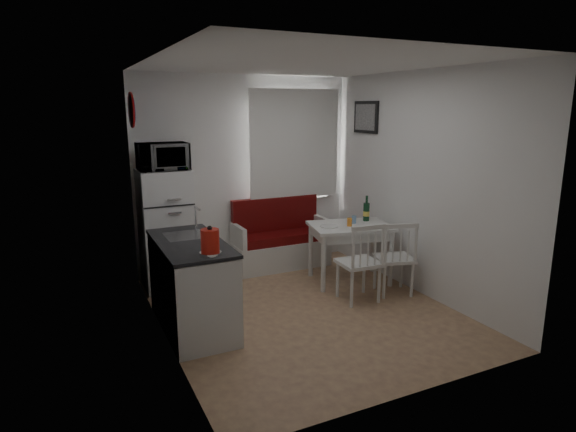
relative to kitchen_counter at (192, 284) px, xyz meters
name	(u,v)px	position (x,y,z in m)	size (l,w,h in m)	color
floor	(305,311)	(1.20, -0.16, -0.46)	(3.00, 3.50, 0.02)	#8F654C
ceiling	(307,63)	(1.20, -0.16, 2.14)	(3.00, 3.50, 0.02)	white
wall_back	(246,174)	(1.20, 1.59, 0.84)	(3.00, 0.02, 2.60)	white
wall_front	(420,233)	(1.20, -1.91, 0.84)	(3.00, 0.02, 2.60)	white
wall_left	(159,207)	(-0.30, -0.16, 0.84)	(0.02, 3.50, 2.60)	white
wall_right	(419,184)	(2.70, -0.16, 0.84)	(0.02, 3.50, 2.60)	white
window	(293,148)	(1.90, 1.56, 1.17)	(1.22, 0.06, 1.47)	silver
curtain	(295,145)	(1.90, 1.49, 1.22)	(1.35, 0.02, 1.50)	white
kitchen_counter	(192,284)	(0.00, 0.00, 0.00)	(0.62, 1.32, 1.16)	silver
wall_sign	(132,110)	(-0.27, 1.29, 1.69)	(0.40, 0.40, 0.03)	#1B3BA2
picture_frame	(366,117)	(2.67, 0.94, 1.59)	(0.04, 0.52, 0.42)	black
bench	(280,244)	(1.60, 1.36, -0.14)	(1.33, 0.51, 0.95)	silver
dining_table	(350,231)	(2.15, 0.43, 0.20)	(1.12, 0.90, 0.74)	silver
chair_left	(364,254)	(1.90, -0.23, 0.12)	(0.46, 0.44, 0.50)	silver
chair_right	(399,250)	(2.40, -0.23, 0.10)	(0.52, 0.51, 0.48)	silver
fridge	(166,229)	(0.02, 1.24, 0.28)	(0.58, 0.58, 1.46)	white
microwave	(163,156)	(0.02, 1.19, 1.16)	(0.57, 0.39, 0.32)	white
kettle	(210,241)	(0.05, -0.54, 0.58)	(0.20, 0.20, 0.26)	red
wine_bottle	(366,208)	(2.45, 0.53, 0.45)	(0.08, 0.08, 0.33)	#133D22
drinking_glass_orange	(349,222)	(2.10, 0.38, 0.34)	(0.06, 0.06, 0.10)	orange
drinking_glass_blue	(354,220)	(2.23, 0.48, 0.33)	(0.06, 0.06, 0.10)	#7CA8D3
plate	(329,226)	(1.85, 0.45, 0.29)	(0.22, 0.22, 0.02)	white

